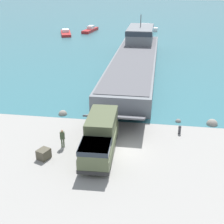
{
  "coord_description": "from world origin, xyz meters",
  "views": [
    {
      "loc": [
        2.64,
        -24.71,
        14.94
      ],
      "look_at": [
        -1.73,
        3.87,
        2.09
      ],
      "focal_mm": 50.0,
      "sensor_mm": 36.0,
      "label": 1
    }
  ],
  "objects_px": {
    "moored_boat_a": "(143,28)",
    "moored_boat_c": "(90,30)",
    "soldier_on_ramp": "(62,137)",
    "landing_craft": "(136,56)",
    "military_truck": "(100,137)",
    "moored_boat_b": "(66,33)",
    "mooring_bollard": "(180,129)",
    "cargo_crate": "(44,154)"
  },
  "relations": [
    {
      "from": "moored_boat_a",
      "to": "moored_boat_c",
      "type": "xyz_separation_m",
      "value": [
        -14.74,
        -3.4,
        -0.18
      ]
    },
    {
      "from": "soldier_on_ramp",
      "to": "moored_boat_c",
      "type": "bearing_deg",
      "value": 169.98
    },
    {
      "from": "landing_craft",
      "to": "soldier_on_ramp",
      "type": "height_order",
      "value": "landing_craft"
    },
    {
      "from": "moored_boat_a",
      "to": "soldier_on_ramp",
      "type": "bearing_deg",
      "value": 179.44
    },
    {
      "from": "military_truck",
      "to": "moored_boat_c",
      "type": "distance_m",
      "value": 65.4
    },
    {
      "from": "landing_craft",
      "to": "moored_boat_b",
      "type": "height_order",
      "value": "landing_craft"
    },
    {
      "from": "moored_boat_b",
      "to": "mooring_bollard",
      "type": "height_order",
      "value": "moored_boat_b"
    },
    {
      "from": "landing_craft",
      "to": "military_truck",
      "type": "distance_m",
      "value": 29.75
    },
    {
      "from": "moored_boat_b",
      "to": "moored_boat_c",
      "type": "distance_m",
      "value": 7.84
    },
    {
      "from": "military_truck",
      "to": "moored_boat_a",
      "type": "distance_m",
      "value": 67.08
    },
    {
      "from": "military_truck",
      "to": "soldier_on_ramp",
      "type": "xyz_separation_m",
      "value": [
        -3.65,
        0.44,
        -0.58
      ]
    },
    {
      "from": "moored_boat_c",
      "to": "mooring_bollard",
      "type": "bearing_deg",
      "value": 118.98
    },
    {
      "from": "soldier_on_ramp",
      "to": "cargo_crate",
      "type": "xyz_separation_m",
      "value": [
        -1.09,
        -2.13,
        -0.62
      ]
    },
    {
      "from": "moored_boat_a",
      "to": "moored_boat_b",
      "type": "xyz_separation_m",
      "value": [
        -20.22,
        -9.0,
        -0.24
      ]
    },
    {
      "from": "landing_craft",
      "to": "moored_boat_a",
      "type": "relative_size",
      "value": 5.16
    },
    {
      "from": "mooring_bollard",
      "to": "cargo_crate",
      "type": "height_order",
      "value": "mooring_bollard"
    },
    {
      "from": "mooring_bollard",
      "to": "cargo_crate",
      "type": "xyz_separation_m",
      "value": [
        -12.03,
        -6.55,
        -0.04
      ]
    },
    {
      "from": "soldier_on_ramp",
      "to": "cargo_crate",
      "type": "height_order",
      "value": "soldier_on_ramp"
    },
    {
      "from": "landing_craft",
      "to": "moored_boat_c",
      "type": "xyz_separation_m",
      "value": [
        -15.63,
        33.93,
        -1.33
      ]
    },
    {
      "from": "landing_craft",
      "to": "moored_boat_a",
      "type": "distance_m",
      "value": 37.36
    },
    {
      "from": "moored_boat_c",
      "to": "cargo_crate",
      "type": "height_order",
      "value": "moored_boat_c"
    },
    {
      "from": "military_truck",
      "to": "moored_boat_a",
      "type": "bearing_deg",
      "value": 178.01
    },
    {
      "from": "moored_boat_b",
      "to": "cargo_crate",
      "type": "distance_m",
      "value": 61.77
    },
    {
      "from": "moored_boat_b",
      "to": "cargo_crate",
      "type": "relative_size",
      "value": 8.3
    },
    {
      "from": "cargo_crate",
      "to": "mooring_bollard",
      "type": "bearing_deg",
      "value": 28.59
    },
    {
      "from": "military_truck",
      "to": "moored_boat_a",
      "type": "relative_size",
      "value": 0.94
    },
    {
      "from": "military_truck",
      "to": "moored_boat_c",
      "type": "xyz_separation_m",
      "value": [
        -14.87,
        63.67,
        -1.13
      ]
    },
    {
      "from": "soldier_on_ramp",
      "to": "cargo_crate",
      "type": "bearing_deg",
      "value": -47.22
    },
    {
      "from": "moored_boat_c",
      "to": "moored_boat_a",
      "type": "bearing_deg",
      "value": -158.69
    },
    {
      "from": "soldier_on_ramp",
      "to": "moored_boat_c",
      "type": "xyz_separation_m",
      "value": [
        -11.22,
        63.23,
        -0.55
      ]
    },
    {
      "from": "landing_craft",
      "to": "soldier_on_ramp",
      "type": "distance_m",
      "value": 29.64
    },
    {
      "from": "military_truck",
      "to": "cargo_crate",
      "type": "distance_m",
      "value": 5.17
    },
    {
      "from": "military_truck",
      "to": "moored_boat_b",
      "type": "relative_size",
      "value": 0.88
    },
    {
      "from": "soldier_on_ramp",
      "to": "moored_boat_b",
      "type": "distance_m",
      "value": 60.01
    },
    {
      "from": "landing_craft",
      "to": "moored_boat_c",
      "type": "relative_size",
      "value": 5.05
    },
    {
      "from": "moored_boat_b",
      "to": "soldier_on_ramp",
      "type": "bearing_deg",
      "value": 87.26
    },
    {
      "from": "military_truck",
      "to": "soldier_on_ramp",
      "type": "relative_size",
      "value": 4.29
    },
    {
      "from": "landing_craft",
      "to": "military_truck",
      "type": "bearing_deg",
      "value": -91.47
    },
    {
      "from": "moored_boat_a",
      "to": "moored_boat_c",
      "type": "bearing_deg",
      "value": 105.44
    },
    {
      "from": "moored_boat_c",
      "to": "moored_boat_b",
      "type": "bearing_deg",
      "value": 53.93
    },
    {
      "from": "landing_craft",
      "to": "moored_boat_c",
      "type": "distance_m",
      "value": 37.39
    },
    {
      "from": "moored_boat_a",
      "to": "moored_boat_c",
      "type": "relative_size",
      "value": 0.98
    }
  ]
}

